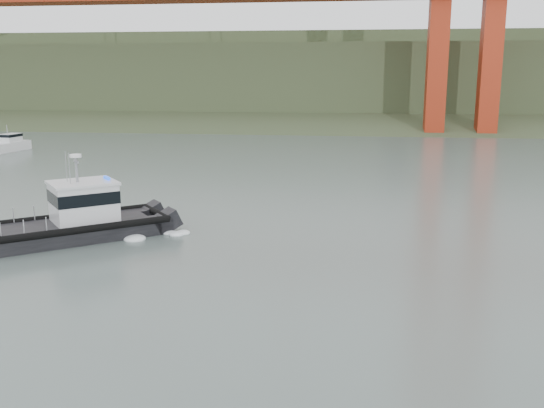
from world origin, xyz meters
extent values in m
plane|color=#4A5853|center=(0.00, 0.00, 0.00)|extent=(400.00, 400.00, 0.00)
cube|color=#314024|center=(0.00, 92.00, 0.00)|extent=(500.00, 44.72, 16.25)
cube|color=#314024|center=(0.00, 120.00, 6.00)|extent=(500.00, 70.00, 18.00)
cube|color=#314024|center=(0.00, 145.00, 11.00)|extent=(500.00, 60.00, 16.00)
cube|color=black|center=(-11.49, 9.74, 0.41)|extent=(9.10, 7.71, 1.17)
cube|color=black|center=(-9.84, 7.70, 0.41)|extent=(9.10, 7.71, 1.17)
cube|color=black|center=(-11.04, 8.41, 0.87)|extent=(9.62, 8.83, 0.24)
cube|color=silver|center=(-10.28, 9.02, 2.11)|extent=(4.55, 4.47, 2.23)
cube|color=black|center=(-10.28, 9.02, 2.51)|extent=(4.63, 4.55, 0.73)
cube|color=silver|center=(-10.28, 9.02, 3.30)|extent=(4.83, 4.74, 0.16)
cylinder|color=gray|center=(-10.51, 8.84, 4.10)|extent=(0.16, 0.16, 1.75)
cylinder|color=white|center=(-10.51, 8.84, 4.93)|extent=(0.68, 0.68, 0.17)
cube|color=silver|center=(-37.56, 46.55, 0.51)|extent=(2.97, 6.41, 1.23)
cube|color=silver|center=(-37.49, 47.06, 1.54)|extent=(2.00, 2.69, 1.23)
cube|color=black|center=(-37.49, 47.06, 1.95)|extent=(2.06, 2.75, 0.36)
cylinder|color=gray|center=(-37.56, 46.55, 2.67)|extent=(0.08, 0.08, 1.23)
camera|label=1|loc=(5.49, -24.26, 9.62)|focal=40.00mm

